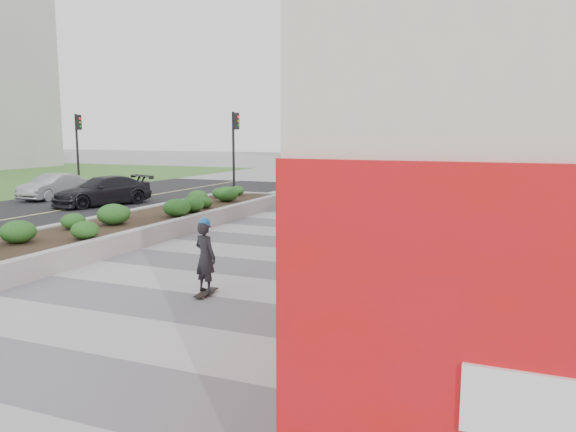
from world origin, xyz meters
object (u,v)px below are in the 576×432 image
Objects in this scene: traffic_signal_near at (235,142)px; skateboarder at (205,256)px; traffic_signal_far at (78,141)px; car_dark at (102,191)px; planter at (124,225)px; car_silver at (53,186)px.

skateboarder is at bearing -64.18° from traffic_signal_near.
car_dark is (4.92, -3.96, -2.12)m from traffic_signal_far.
traffic_signal_near is at bearing 99.35° from planter.
traffic_signal_near is at bearing 111.55° from skateboarder.
traffic_signal_near is 9.14m from car_silver.
traffic_signal_near reaches higher than planter.
skateboarder is 0.42× the size of car_silver.
planter is at bearing -80.65° from traffic_signal_near.
car_silver is at bearing -157.42° from traffic_signal_near.
skateboarder reaches higher than car_dark.
car_dark reaches higher than car_silver.
car_dark is (3.92, -1.04, 0.03)m from car_silver.
traffic_signal_far is 0.95× the size of car_dark.
skateboarder is (16.40, -14.37, -1.97)m from traffic_signal_far.
car_silver is at bearing -71.06° from traffic_signal_far.
traffic_signal_near and traffic_signal_far have the same top height.
skateboarder is at bearing -22.07° from car_dark.
skateboarder is 0.35× the size of car_dark.
planter is 4.29× the size of traffic_signal_near.
traffic_signal_far is at bearing 104.30° from car_silver.
car_dark reaches higher than planter.
skateboarder is 15.50m from car_dark.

